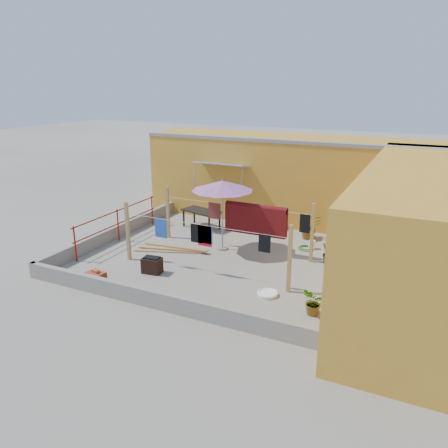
{
  "coord_description": "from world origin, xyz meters",
  "views": [
    {
      "loc": [
        5.38,
        -11.25,
        5.1
      ],
      "look_at": [
        -0.14,
        0.3,
        0.96
      ],
      "focal_mm": 35.0,
      "sensor_mm": 36.0,
      "label": 1
    }
  ],
  "objects_px": {
    "brick_stack": "(96,278)",
    "outdoor_table": "(201,212)",
    "brazier": "(152,265)",
    "water_jug_a": "(312,245)",
    "white_basin": "(268,294)",
    "water_jug_b": "(330,252)",
    "green_hose": "(306,248)",
    "plant_back_a": "(310,226)",
    "patio_umbrella": "(222,186)"
  },
  "relations": [
    {
      "from": "patio_umbrella",
      "to": "outdoor_table",
      "type": "height_order",
      "value": "patio_umbrella"
    },
    {
      "from": "plant_back_a",
      "to": "patio_umbrella",
      "type": "bearing_deg",
      "value": -135.61
    },
    {
      "from": "brazier",
      "to": "plant_back_a",
      "type": "distance_m",
      "value": 5.73
    },
    {
      "from": "brick_stack",
      "to": "water_jug_a",
      "type": "distance_m",
      "value": 6.76
    },
    {
      "from": "water_jug_a",
      "to": "brazier",
      "type": "bearing_deg",
      "value": -133.51
    },
    {
      "from": "brick_stack",
      "to": "water_jug_b",
      "type": "relative_size",
      "value": 1.56
    },
    {
      "from": "patio_umbrella",
      "to": "outdoor_table",
      "type": "bearing_deg",
      "value": 135.3
    },
    {
      "from": "brick_stack",
      "to": "white_basin",
      "type": "xyz_separation_m",
      "value": [
        4.32,
        1.37,
        -0.13
      ]
    },
    {
      "from": "patio_umbrella",
      "to": "plant_back_a",
      "type": "xyz_separation_m",
      "value": [
        2.25,
        2.2,
        -1.64
      ]
    },
    {
      "from": "plant_back_a",
      "to": "green_hose",
      "type": "bearing_deg",
      "value": -80.06
    },
    {
      "from": "patio_umbrella",
      "to": "water_jug_a",
      "type": "xyz_separation_m",
      "value": [
        2.6,
        1.25,
        -1.93
      ]
    },
    {
      "from": "brazier",
      "to": "water_jug_b",
      "type": "relative_size",
      "value": 1.61
    },
    {
      "from": "patio_umbrella",
      "to": "water_jug_b",
      "type": "relative_size",
      "value": 6.83
    },
    {
      "from": "water_jug_a",
      "to": "water_jug_b",
      "type": "relative_size",
      "value": 0.94
    },
    {
      "from": "patio_umbrella",
      "to": "water_jug_b",
      "type": "bearing_deg",
      "value": 14.58
    },
    {
      "from": "water_jug_a",
      "to": "outdoor_table",
      "type": "bearing_deg",
      "value": 175.05
    },
    {
      "from": "water_jug_b",
      "to": "brick_stack",
      "type": "bearing_deg",
      "value": -137.97
    },
    {
      "from": "outdoor_table",
      "to": "plant_back_a",
      "type": "relative_size",
      "value": 1.8
    },
    {
      "from": "brazier",
      "to": "water_jug_a",
      "type": "xyz_separation_m",
      "value": [
        3.58,
        3.78,
        -0.09
      ]
    },
    {
      "from": "outdoor_table",
      "to": "white_basin",
      "type": "distance_m",
      "value": 5.77
    },
    {
      "from": "patio_umbrella",
      "to": "brazier",
      "type": "distance_m",
      "value": 3.28
    },
    {
      "from": "patio_umbrella",
      "to": "water_jug_a",
      "type": "bearing_deg",
      "value": 25.74
    },
    {
      "from": "brick_stack",
      "to": "outdoor_table",
      "type": "bearing_deg",
      "value": 87.42
    },
    {
      "from": "white_basin",
      "to": "water_jug_b",
      "type": "xyz_separation_m",
      "value": [
        0.84,
        3.28,
        0.11
      ]
    },
    {
      "from": "brazier",
      "to": "green_hose",
      "type": "xyz_separation_m",
      "value": [
        3.42,
        3.68,
        -0.2
      ]
    },
    {
      "from": "brazier",
      "to": "green_hose",
      "type": "height_order",
      "value": "brazier"
    },
    {
      "from": "patio_umbrella",
      "to": "brick_stack",
      "type": "bearing_deg",
      "value": -116.38
    },
    {
      "from": "brick_stack",
      "to": "patio_umbrella",
      "type": "bearing_deg",
      "value": 63.62
    },
    {
      "from": "patio_umbrella",
      "to": "green_hose",
      "type": "bearing_deg",
      "value": 25.47
    },
    {
      "from": "water_jug_a",
      "to": "water_jug_b",
      "type": "bearing_deg",
      "value": -30.81
    },
    {
      "from": "patio_umbrella",
      "to": "plant_back_a",
      "type": "distance_m",
      "value": 3.55
    },
    {
      "from": "brazier",
      "to": "water_jug_a",
      "type": "bearing_deg",
      "value": 46.49
    },
    {
      "from": "white_basin",
      "to": "plant_back_a",
      "type": "xyz_separation_m",
      "value": [
        -0.19,
        4.63,
        0.39
      ]
    },
    {
      "from": "outdoor_table",
      "to": "water_jug_b",
      "type": "height_order",
      "value": "outdoor_table"
    },
    {
      "from": "patio_umbrella",
      "to": "plant_back_a",
      "type": "bearing_deg",
      "value": 44.39
    },
    {
      "from": "plant_back_a",
      "to": "white_basin",
      "type": "bearing_deg",
      "value": -87.71
    },
    {
      "from": "green_hose",
      "to": "outdoor_table",
      "type": "bearing_deg",
      "value": 173.52
    },
    {
      "from": "water_jug_b",
      "to": "plant_back_a",
      "type": "distance_m",
      "value": 1.72
    },
    {
      "from": "green_hose",
      "to": "water_jug_b",
      "type": "bearing_deg",
      "value": -20.03
    },
    {
      "from": "water_jug_b",
      "to": "patio_umbrella",
      "type": "bearing_deg",
      "value": -165.42
    },
    {
      "from": "outdoor_table",
      "to": "green_hose",
      "type": "distance_m",
      "value": 4.14
    },
    {
      "from": "brazier",
      "to": "outdoor_table",
      "type": "bearing_deg",
      "value": 99.0
    },
    {
      "from": "white_basin",
      "to": "water_jug_a",
      "type": "distance_m",
      "value": 3.69
    },
    {
      "from": "patio_umbrella",
      "to": "brick_stack",
      "type": "distance_m",
      "value": 4.64
    },
    {
      "from": "water_jug_b",
      "to": "plant_back_a",
      "type": "bearing_deg",
      "value": 127.18
    },
    {
      "from": "outdoor_table",
      "to": "plant_back_a",
      "type": "height_order",
      "value": "plant_back_a"
    },
    {
      "from": "brazier",
      "to": "water_jug_b",
      "type": "xyz_separation_m",
      "value": [
        4.26,
        3.37,
        -0.08
      ]
    },
    {
      "from": "outdoor_table",
      "to": "white_basin",
      "type": "xyz_separation_m",
      "value": [
        4.08,
        -4.05,
        -0.56
      ]
    },
    {
      "from": "outdoor_table",
      "to": "brick_stack",
      "type": "distance_m",
      "value": 5.44
    },
    {
      "from": "water_jug_a",
      "to": "green_hose",
      "type": "distance_m",
      "value": 0.22
    }
  ]
}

